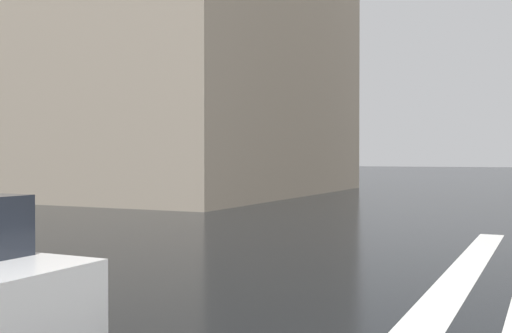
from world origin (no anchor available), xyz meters
The scene contains 0 objects.
Camera 1 is at (-4.00, 0.68, 1.72)m, focal length 43.13 mm.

